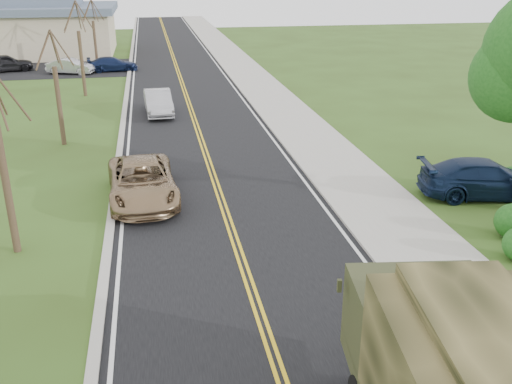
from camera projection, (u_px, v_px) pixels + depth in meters
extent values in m
cube|color=black|center=(180.00, 77.00, 46.96)|extent=(8.00, 120.00, 0.01)
cube|color=#9E998E|center=(230.00, 75.00, 47.64)|extent=(0.30, 120.00, 0.12)
cube|color=#9E998E|center=(250.00, 74.00, 47.94)|extent=(3.20, 120.00, 0.10)
cube|color=#9E998E|center=(129.00, 78.00, 46.24)|extent=(0.30, 120.00, 0.10)
cylinder|color=#38281C|center=(7.00, 190.00, 17.59)|extent=(0.24, 0.24, 4.20)
cylinder|color=#38281C|center=(9.00, 92.00, 16.67)|extent=(1.01, 0.33, 1.90)
cylinder|color=#38281C|center=(59.00, 106.00, 28.60)|extent=(0.24, 0.24, 3.96)
cylinder|color=#38281C|center=(62.00, 48.00, 27.73)|extent=(0.96, 0.32, 1.79)
cylinder|color=#38281C|center=(54.00, 48.00, 28.11)|extent=(0.12, 1.22, 1.65)
cylinder|color=#38281C|center=(43.00, 48.00, 27.62)|extent=(0.93, 0.41, 1.79)
cylinder|color=#38281C|center=(43.00, 51.00, 27.10)|extent=(0.75, 0.99, 1.67)
cylinder|color=#38281C|center=(56.00, 49.00, 27.23)|extent=(0.55, 0.85, 1.80)
cylinder|color=#38281C|center=(82.00, 64.00, 39.47)|extent=(0.24, 0.24, 4.44)
cylinder|color=#38281C|center=(85.00, 16.00, 38.50)|extent=(1.07, 0.35, 2.00)
cylinder|color=#38281C|center=(78.00, 16.00, 38.92)|extent=(0.13, 1.36, 1.84)
cylinder|color=#38281C|center=(70.00, 16.00, 38.38)|extent=(1.03, 0.46, 2.00)
cylinder|color=#38281C|center=(70.00, 18.00, 37.79)|extent=(0.83, 1.10, 1.87)
cylinder|color=#38281C|center=(80.00, 16.00, 37.94)|extent=(0.61, 0.95, 2.01)
cylinder|color=#38281C|center=(95.00, 45.00, 50.50)|extent=(0.24, 0.24, 4.08)
cylinder|color=#38281C|center=(97.00, 10.00, 49.61)|extent=(0.99, 0.33, 1.84)
cylinder|color=#38281C|center=(93.00, 10.00, 50.00)|extent=(0.13, 1.25, 1.69)
cylinder|color=#38281C|center=(87.00, 10.00, 49.50)|extent=(0.95, 0.42, 1.85)
cylinder|color=#38281C|center=(87.00, 11.00, 48.95)|extent=(0.77, 1.02, 1.72)
cylinder|color=#38281C|center=(95.00, 10.00, 49.09)|extent=(0.57, 0.88, 1.85)
cube|color=tan|center=(12.00, 34.00, 58.09)|extent=(20.00, 12.00, 4.20)
cube|color=#475466|center=(8.00, 9.00, 57.20)|extent=(21.00, 13.00, 0.70)
cube|color=#475466|center=(7.00, 2.00, 56.95)|extent=(14.00, 8.00, 0.90)
cube|color=black|center=(63.00, 69.00, 50.75)|extent=(18.00, 10.00, 0.02)
cube|color=#33371E|center=(421.00, 322.00, 11.10)|extent=(2.90, 2.43, 1.54)
cube|color=black|center=(407.00, 286.00, 11.94)|extent=(2.41, 0.41, 0.77)
imported|color=#8E7150|center=(142.00, 182.00, 22.11)|extent=(2.86, 5.63, 1.52)
imported|color=#A2A1A6|center=(158.00, 103.00, 34.98)|extent=(1.80, 4.55, 1.47)
imported|color=#0E1A33|center=(485.00, 179.00, 22.46)|extent=(5.42, 2.92, 1.49)
imported|color=black|center=(6.00, 63.00, 49.13)|extent=(4.73, 3.08, 1.50)
imported|color=#ADADB2|center=(71.00, 66.00, 48.13)|extent=(4.17, 2.51, 1.30)
imported|color=#101A3B|center=(113.00, 64.00, 49.40)|extent=(4.38, 2.12, 1.23)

